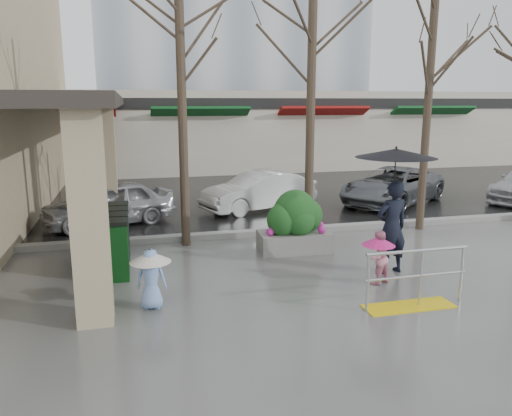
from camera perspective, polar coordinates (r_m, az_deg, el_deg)
name	(u,v)px	position (r m, az deg, el deg)	size (l,w,h in m)	color
ground	(313,289)	(9.63, 6.57, -9.16)	(120.00, 120.00, 0.00)	#51514F
street_asphalt	(185,160)	(30.74, -8.09, 5.43)	(120.00, 36.00, 0.01)	black
curb	(260,233)	(13.23, 0.46, -2.82)	(120.00, 0.30, 0.15)	gray
canopy_slab	(74,97)	(16.45, -20.08, 11.87)	(2.80, 18.00, 0.25)	#2D2823
pillar_front	(89,216)	(8.09, -18.53, -0.85)	(0.55, 0.55, 3.50)	tan
pillar_back	(106,165)	(14.49, -16.76, 4.71)	(0.55, 0.55, 3.50)	tan
storefront_row	(230,130)	(26.90, -2.97, 8.91)	(34.00, 6.74, 4.00)	beige
handrail	(413,286)	(9.07, 17.53, -8.48)	(1.90, 0.50, 1.03)	yellow
tree_west	(180,29)	(12.15, -8.71, 19.55)	(3.20, 3.20, 6.80)	#382B21
tree_midwest	(312,27)	(12.90, 6.48, 19.83)	(3.20, 3.20, 7.00)	#382B21
tree_mideast	(432,47)	(14.33, 19.46, 16.95)	(3.20, 3.20, 6.50)	#382B21
woman	(394,196)	(10.42, 15.44, 1.37)	(1.62, 1.62, 2.61)	black
child_pink	(378,253)	(9.93, 13.77, -5.02)	(0.65, 0.65, 1.05)	pink
child_blue	(151,272)	(8.68, -11.92, -7.14)	(0.70, 0.70, 1.05)	#7CA1DD
planter	(295,222)	(11.74, 4.49, -1.62)	(1.73, 1.00, 1.48)	gray
news_boxes	(118,239)	(11.05, -15.55, -3.40)	(0.51, 2.18, 1.22)	#0D3D13
car_a	(109,203)	(14.84, -16.49, 0.51)	(1.49, 3.70, 1.26)	#AAABAF
car_b	(259,191)	(16.22, 0.33, 1.95)	(1.33, 3.82, 1.26)	silver
car_c	(392,186)	(17.87, 15.33, 2.46)	(2.09, 4.53, 1.26)	slate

